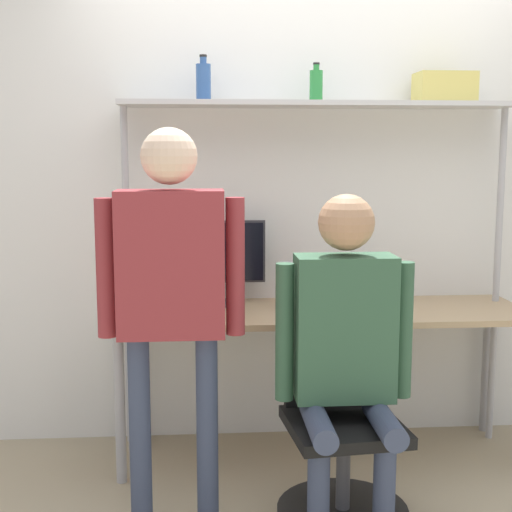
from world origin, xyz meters
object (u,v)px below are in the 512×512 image
at_px(monitor, 218,258).
at_px(storage_box, 444,87).
at_px(cell_phone, 363,310).
at_px(bottle_blue, 203,82).
at_px(laptop, 312,298).
at_px(bottle_green, 316,85).
at_px(person_seated, 346,334).
at_px(office_chair, 340,457).
at_px(person_standing, 171,278).

bearing_deg(monitor, storage_box, -1.62).
relative_size(cell_phone, bottle_blue, 0.67).
bearing_deg(laptop, cell_phone, -4.20).
bearing_deg(bottle_green, laptop, -101.39).
distance_m(person_seated, storage_box, 1.50).
distance_m(monitor, cell_phone, 0.79).
bearing_deg(storage_box, bottle_green, 180.00).
distance_m(office_chair, bottle_blue, 1.90).
bearing_deg(person_seated, person_standing, 178.75).
height_order(cell_phone, office_chair, office_chair).
relative_size(person_standing, bottle_green, 8.61).
xyz_separation_m(cell_phone, storage_box, (0.44, 0.20, 1.11)).
relative_size(cell_phone, bottle_green, 0.78).
height_order(cell_phone, storage_box, storage_box).
xyz_separation_m(person_seated, bottle_green, (-0.00, 0.83, 1.07)).
relative_size(monitor, bottle_green, 2.54).
bearing_deg(office_chair, storage_box, 49.88).
xyz_separation_m(cell_phone, person_standing, (-0.93, -0.61, 0.29)).
distance_m(office_chair, person_seated, 0.55).
distance_m(monitor, laptop, 0.54).
bearing_deg(person_seated, monitor, 120.26).
height_order(bottle_blue, bottle_green, bottle_blue).
bearing_deg(storage_box, person_seated, -128.41).
distance_m(person_standing, bottle_green, 1.36).
distance_m(cell_phone, person_seated, 0.67).
relative_size(laptop, office_chair, 0.34).
bearing_deg(person_standing, office_chair, 2.27).
xyz_separation_m(bottle_green, storage_box, (0.66, 0.00, -0.01)).
bearing_deg(bottle_blue, bottle_green, 0.00).
relative_size(laptop, cell_phone, 2.05).
distance_m(person_standing, bottle_blue, 1.18).
relative_size(office_chair, person_standing, 0.54).
bearing_deg(office_chair, monitor, 121.34).
relative_size(person_standing, bottle_blue, 7.35).
relative_size(bottle_blue, storage_box, 0.78).
height_order(laptop, bottle_green, bottle_green).
relative_size(cell_phone, office_chair, 0.17).
xyz_separation_m(monitor, bottle_blue, (-0.07, -0.03, 0.89)).
xyz_separation_m(monitor, storage_box, (1.16, -0.03, 0.87)).
xyz_separation_m(person_seated, bottle_blue, (-0.57, 0.83, 1.09)).
bearing_deg(person_seated, laptop, 93.64).
distance_m(laptop, person_seated, 0.65).
distance_m(office_chair, storage_box, 1.91).
xyz_separation_m(bottle_blue, bottle_green, (0.57, 0.00, -0.01)).
relative_size(person_seated, storage_box, 4.81).
height_order(office_chair, bottle_blue, bottle_blue).
xyz_separation_m(office_chair, person_seated, (0.00, -0.04, 0.55)).
relative_size(monitor, storage_box, 1.69).
bearing_deg(bottle_blue, person_seated, -55.42).
distance_m(monitor, storage_box, 1.45).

